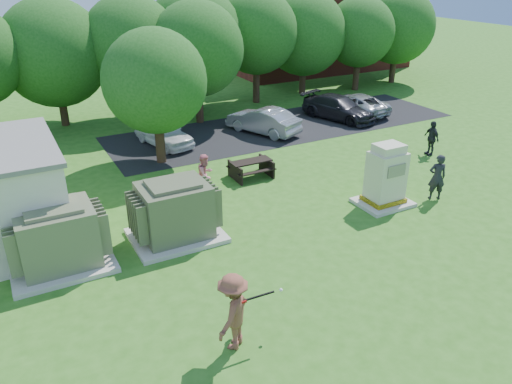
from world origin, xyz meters
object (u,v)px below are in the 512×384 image
picnic_table (251,167)px  batter (233,312)px  person_by_generator (437,177)px  generator_cabinet (386,179)px  car_silver_a (263,121)px  car_white (164,133)px  car_silver_b (355,104)px  car_dark (339,108)px  transformer_right (175,212)px  transformer_left (58,239)px  person_at_picnic (205,175)px  person_walking_right (431,138)px

picnic_table → batter: size_ratio=0.87×
batter → person_by_generator: (10.60, 3.72, -0.09)m
generator_cabinet → car_silver_a: generator_cabinet is taller
generator_cabinet → person_by_generator: size_ratio=1.32×
generator_cabinet → batter: 9.52m
car_white → car_silver_b: 12.08m
car_silver_a → car_dark: bearing=158.7°
transformer_right → picnic_table: size_ratio=1.69×
transformer_right → car_dark: (13.28, 8.70, -0.29)m
transformer_left → person_at_picnic: bearing=24.6°
batter → car_silver_a: batter is taller
person_walking_right → person_at_picnic: bearing=-86.2°
transformer_right → car_dark: size_ratio=0.64×
picnic_table → car_silver_b: car_silver_b is taller
transformer_left → car_dark: 19.08m
person_walking_right → batter: bearing=-53.8°
car_silver_a → car_silver_b: bearing=161.8°
picnic_table → car_dark: (8.61, 5.27, 0.20)m
person_walking_right → generator_cabinet: bearing=-52.5°
person_at_picnic → car_silver_a: 8.21m
person_by_generator → car_silver_b: size_ratio=0.41×
person_at_picnic → car_white: 6.50m
person_by_generator → car_dark: person_by_generator is taller
car_dark → batter: bearing=-151.9°
batter → picnic_table: bearing=-160.2°
person_by_generator → person_at_picnic: 9.06m
car_silver_b → transformer_left: bearing=19.2°
transformer_left → car_silver_a: bearing=35.9°
generator_cabinet → transformer_right: bearing=170.5°
transformer_left → car_silver_a: transformer_left is taller
transformer_right → person_by_generator: bearing=-10.8°
car_dark → generator_cabinet: bearing=-136.0°
picnic_table → car_white: size_ratio=0.46×
car_white → car_silver_b: bearing=-14.0°
person_at_picnic → person_walking_right: person_at_picnic is taller
picnic_table → car_silver_a: bearing=56.3°
car_dark → car_silver_b: 1.55m
person_at_picnic → car_dark: person_at_picnic is taller
transformer_left → person_at_picnic: (5.95, 2.72, -0.12)m
transformer_right → car_silver_b: (14.77, 9.11, -0.35)m
car_white → picnic_table: bearing=-84.7°
car_silver_a → car_silver_b: size_ratio=0.94×
batter → car_dark: size_ratio=0.43×
transformer_right → generator_cabinet: bearing=-9.5°
transformer_left → person_at_picnic: transformer_left is taller
transformer_left → car_dark: (16.98, 8.70, -0.29)m
generator_cabinet → car_dark: (5.35, 10.03, -0.39)m
batter → person_walking_right: 15.97m
transformer_left → car_white: size_ratio=0.78×
generator_cabinet → person_walking_right: (5.64, 3.12, -0.23)m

